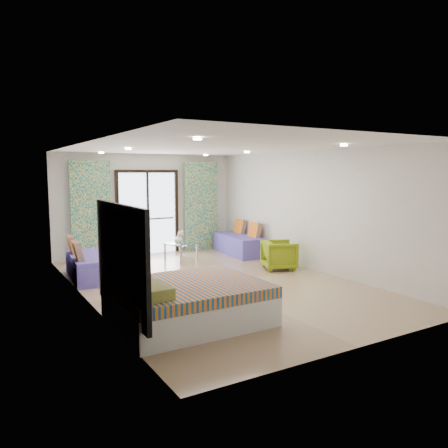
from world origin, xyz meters
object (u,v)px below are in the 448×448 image
bed (187,302)px  daybed_right (239,244)px  daybed_left (87,266)px  coffee_table (181,245)px  armchair (279,254)px

bed → daybed_right: (3.60, 4.20, -0.03)m
daybed_left → coffee_table: daybed_left is taller
daybed_left → coffee_table: bearing=21.1°
coffee_table → daybed_right: bearing=-1.4°
bed → armchair: bearing=32.5°
daybed_right → armchair: bearing=-90.5°
daybed_right → armchair: (-0.22, -2.05, 0.08)m
bed → coffee_table: coffee_table is taller
bed → daybed_right: bearing=49.4°
armchair → coffee_table: bearing=56.3°
coffee_table → armchair: (1.51, -2.09, -0.03)m
bed → coffee_table: 4.63m
daybed_left → coffee_table: 2.62m
daybed_left → armchair: 4.23m
bed → armchair: bed is taller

